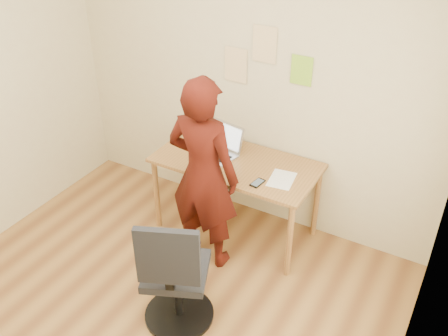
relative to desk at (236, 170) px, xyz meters
The scene contains 10 objects.
room 1.55m from the desk, 94.04° to the right, with size 3.58×3.58×2.78m.
desk is the anchor object (origin of this frame).
laptop 0.24m from the desk, 165.64° to the left, with size 0.40×0.37×0.25m.
paper_sheet 0.46m from the desk, ahead, with size 0.19×0.27×0.00m, color white.
phone 0.38m from the desk, 34.39° to the right, with size 0.09×0.14×0.01m.
wall_note_left 0.89m from the desk, 120.11° to the left, with size 0.21×0.00×0.30m, color #E1BE86.
wall_note_mid 1.08m from the desk, 81.81° to the left, with size 0.21×0.00×0.30m, color #E1BE86.
wall_note_right 1.00m from the desk, 43.14° to the left, with size 0.18×0.00×0.24m, color #8BC72C.
office_chair 1.20m from the desk, 82.79° to the right, with size 0.58×0.59×1.00m.
person 0.47m from the desk, 97.80° to the right, with size 0.60×0.40×1.66m, color #3A0E08.
Camera 1 is at (1.79, -1.81, 2.97)m, focal length 40.00 mm.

